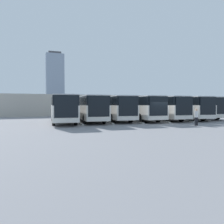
{
  "coord_description": "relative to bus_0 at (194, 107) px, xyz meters",
  "views": [
    {
      "loc": [
        13.72,
        21.62,
        2.28
      ],
      "look_at": [
        3.7,
        -6.11,
        1.19
      ],
      "focal_mm": 35.0,
      "sensor_mm": 36.0,
      "label": 1
    }
  ],
  "objects": [
    {
      "name": "ground_plane",
      "position": [
        10.33,
        6.62,
        -1.83
      ],
      "size": [
        600.0,
        600.0,
        0.0
      ],
      "primitive_type": "plane",
      "color": "gray"
    },
    {
      "name": "bus_0",
      "position": [
        0.0,
        0.0,
        0.0
      ],
      "size": [
        3.4,
        12.41,
        3.28
      ],
      "rotation": [
        0.0,
        0.0,
        -0.07
      ],
      "color": "silver",
      "rests_on": "ground_plane"
    },
    {
      "name": "curb_divider_0",
      "position": [
        1.72,
        1.82,
        -1.75
      ],
      "size": [
        0.73,
        7.37,
        0.15
      ],
      "primitive_type": "cube",
      "rotation": [
        0.0,
        0.0,
        -0.07
      ],
      "color": "#B2B2AD",
      "rests_on": "ground_plane"
    },
    {
      "name": "bus_1",
      "position": [
        3.44,
        1.0,
        0.0
      ],
      "size": [
        3.4,
        12.41,
        3.28
      ],
      "rotation": [
        0.0,
        0.0,
        -0.07
      ],
      "color": "silver",
      "rests_on": "ground_plane"
    },
    {
      "name": "curb_divider_1",
      "position": [
        5.17,
        2.81,
        -1.75
      ],
      "size": [
        0.73,
        7.37,
        0.15
      ],
      "primitive_type": "cube",
      "rotation": [
        0.0,
        0.0,
        -0.07
      ],
      "color": "#B2B2AD",
      "rests_on": "ground_plane"
    },
    {
      "name": "bus_2",
      "position": [
        6.89,
        0.87,
        0.0
      ],
      "size": [
        3.4,
        12.41,
        3.28
      ],
      "rotation": [
        0.0,
        0.0,
        -0.07
      ],
      "color": "silver",
      "rests_on": "ground_plane"
    },
    {
      "name": "curb_divider_2",
      "position": [
        8.61,
        2.68,
        -1.75
      ],
      "size": [
        0.73,
        7.37,
        0.15
      ],
      "primitive_type": "cube",
      "rotation": [
        0.0,
        0.0,
        -0.07
      ],
      "color": "#B2B2AD",
      "rests_on": "ground_plane"
    },
    {
      "name": "bus_3",
      "position": [
        10.33,
        0.81,
        0.0
      ],
      "size": [
        3.4,
        12.41,
        3.28
      ],
      "rotation": [
        0.0,
        0.0,
        -0.07
      ],
      "color": "silver",
      "rests_on": "ground_plane"
    },
    {
      "name": "curb_divider_3",
      "position": [
        12.06,
        2.62,
        -1.75
      ],
      "size": [
        0.73,
        7.37,
        0.15
      ],
      "primitive_type": "cube",
      "rotation": [
        0.0,
        0.0,
        -0.07
      ],
      "color": "#B2B2AD",
      "rests_on": "ground_plane"
    },
    {
      "name": "bus_4",
      "position": [
        13.78,
        0.16,
        0.0
      ],
      "size": [
        3.4,
        12.41,
        3.28
      ],
      "rotation": [
        0.0,
        0.0,
        -0.07
      ],
      "color": "silver",
      "rests_on": "ground_plane"
    },
    {
      "name": "curb_divider_4",
      "position": [
        15.5,
        1.98,
        -1.75
      ],
      "size": [
        0.73,
        7.37,
        0.15
      ],
      "primitive_type": "cube",
      "rotation": [
        0.0,
        0.0,
        -0.07
      ],
      "color": "#B2B2AD",
      "rests_on": "ground_plane"
    },
    {
      "name": "bus_5",
      "position": [
        17.22,
        0.36,
        0.0
      ],
      "size": [
        3.4,
        12.41,
        3.28
      ],
      "rotation": [
        0.0,
        0.0,
        -0.07
      ],
      "color": "silver",
      "rests_on": "ground_plane"
    },
    {
      "name": "curb_divider_5",
      "position": [
        18.95,
        2.17,
        -1.75
      ],
      "size": [
        0.73,
        7.37,
        0.15
      ],
      "primitive_type": "cube",
      "rotation": [
        0.0,
        0.0,
        -0.07
      ],
      "color": "#B2B2AD",
      "rests_on": "ground_plane"
    },
    {
      "name": "bus_6",
      "position": [
        20.67,
        1.0,
        0.0
      ],
      "size": [
        3.4,
        12.41,
        3.28
      ],
      "rotation": [
        0.0,
        0.0,
        -0.07
      ],
      "color": "silver",
      "rests_on": "ground_plane"
    },
    {
      "name": "pedestrian",
      "position": [
        7.92,
        9.73,
        -0.86
      ],
      "size": [
        0.46,
        0.46,
        1.79
      ],
      "rotation": [
        0.0,
        0.0,
        3.3
      ],
      "color": "black",
      "rests_on": "ground_plane"
    },
    {
      "name": "station_building",
      "position": [
        10.33,
        -18.55,
        0.25
      ],
      "size": [
        41.47,
        13.54,
        4.09
      ],
      "color": "#A8A399",
      "rests_on": "ground_plane"
    },
    {
      "name": "office_tower",
      "position": [
        3.16,
        -201.71,
        24.9
      ],
      "size": [
        17.61,
        17.61,
        54.66
      ],
      "color": "#7F8EA3",
      "rests_on": "ground_plane"
    }
  ]
}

